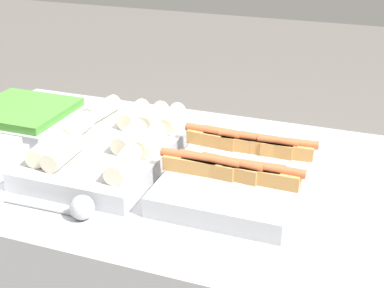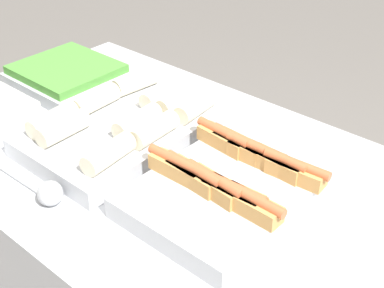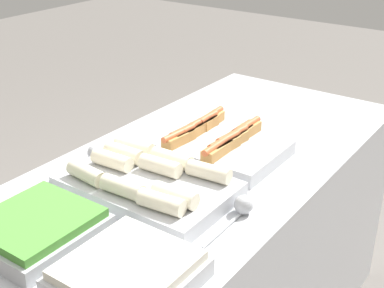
% 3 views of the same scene
% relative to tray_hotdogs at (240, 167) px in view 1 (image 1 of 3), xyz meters
% --- Properties ---
extents(tray_hotdogs, '(0.36, 0.48, 0.10)m').
position_rel_tray_hotdogs_xyz_m(tray_hotdogs, '(0.00, 0.00, 0.00)').
color(tray_hotdogs, '#B7BABF').
rests_on(tray_hotdogs, counter).
extents(tray_wraps, '(0.32, 0.51, 0.10)m').
position_rel_tray_hotdogs_xyz_m(tray_wraps, '(-0.36, 0.00, 0.00)').
color(tray_wraps, '#B7BABF').
rests_on(tray_wraps, counter).
extents(tray_side_back, '(0.30, 0.28, 0.07)m').
position_rel_tray_hotdogs_xyz_m(tray_side_back, '(-0.71, 0.09, -0.00)').
color(tray_side_back, '#B7BABF').
rests_on(tray_side_back, counter).
extents(serving_spoon_near, '(0.24, 0.06, 0.06)m').
position_rel_tray_hotdogs_xyz_m(serving_spoon_near, '(-0.29, -0.29, -0.01)').
color(serving_spoon_near, '#B2B5BA').
rests_on(serving_spoon_near, counter).
extents(serving_spoon_far, '(0.23, 0.06, 0.06)m').
position_rel_tray_hotdogs_xyz_m(serving_spoon_far, '(-0.30, 0.29, -0.01)').
color(serving_spoon_far, '#B2B5BA').
rests_on(serving_spoon_far, counter).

